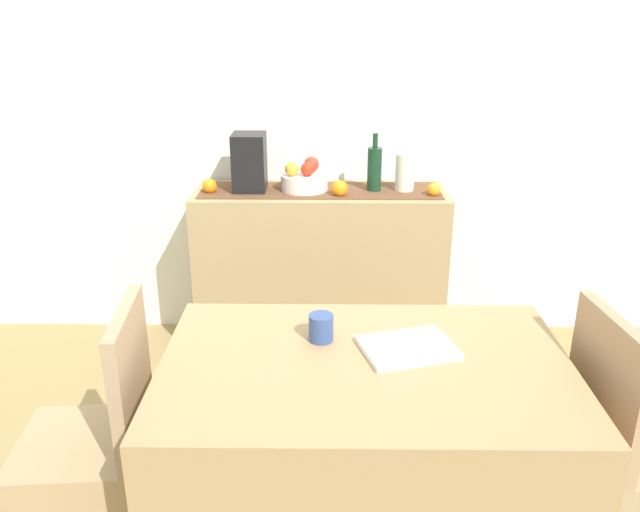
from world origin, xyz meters
TOP-DOWN VIEW (x-y plane):
  - ground_plane at (0.00, 0.00)m, footprint 6.40×6.40m
  - room_wall_rear at (0.00, 1.18)m, footprint 6.40×0.06m
  - sideboard_console at (0.06, 0.92)m, footprint 1.27×0.42m
  - table_runner at (0.06, 0.92)m, footprint 1.19×0.32m
  - fruit_bowl at (-0.02, 0.92)m, footprint 0.23×0.23m
  - apple_rear at (-0.08, 0.89)m, footprint 0.07×0.07m
  - apple_center at (0.00, 0.89)m, footprint 0.07×0.07m
  - apple_upper at (0.02, 0.98)m, footprint 0.08×0.08m
  - wine_bottle at (0.33, 0.92)m, footprint 0.07×0.07m
  - coffee_maker at (-0.29, 0.92)m, footprint 0.16×0.18m
  - ceramic_vase at (0.48, 0.92)m, footprint 0.09×0.09m
  - orange_loose_mid at (0.61, 0.83)m, footprint 0.07×0.07m
  - orange_loose_end at (-0.48, 0.87)m, footprint 0.07×0.07m
  - orange_loose_far at (0.16, 0.82)m, footprint 0.08×0.08m
  - dining_table at (0.22, -0.52)m, footprint 1.24×0.81m
  - open_book at (0.35, -0.45)m, footprint 0.33×0.28m
  - coffee_cup at (0.08, -0.38)m, footprint 0.08×0.08m
  - chair_near_window at (-0.67, -0.52)m, footprint 0.43×0.43m
  - chair_by_corner at (1.10, -0.52)m, footprint 0.44×0.44m

SIDE VIEW (x-z plane):
  - ground_plane at x=0.00m, z-range -0.02..0.00m
  - chair_near_window at x=-0.67m, z-range -0.18..0.72m
  - chair_by_corner at x=1.10m, z-range -0.18..0.72m
  - dining_table at x=0.22m, z-range 0.00..0.74m
  - sideboard_console at x=0.06m, z-range 0.00..0.87m
  - open_book at x=0.35m, z-range 0.74..0.76m
  - coffee_cup at x=0.08m, z-range 0.74..0.83m
  - table_runner at x=0.06m, z-range 0.87..0.88m
  - orange_loose_mid at x=0.61m, z-range 0.87..0.94m
  - orange_loose_end at x=-0.48m, z-range 0.87..0.95m
  - orange_loose_far at x=0.16m, z-range 0.87..0.95m
  - fruit_bowl at x=-0.02m, z-range 0.88..0.96m
  - ceramic_vase at x=0.48m, z-range 0.87..1.06m
  - wine_bottle at x=0.33m, z-range 0.84..1.13m
  - apple_center at x=0.00m, z-range 0.96..1.03m
  - apple_rear at x=-0.08m, z-range 0.96..1.03m
  - apple_upper at x=0.02m, z-range 0.96..1.03m
  - coffee_maker at x=-0.29m, z-range 0.87..1.16m
  - room_wall_rear at x=0.00m, z-range 0.00..2.70m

